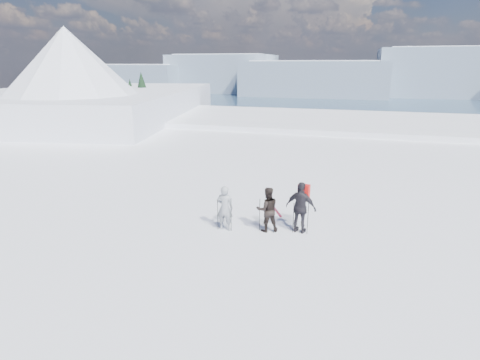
# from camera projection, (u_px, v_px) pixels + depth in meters

# --- Properties ---
(lake_basin) EXTENTS (820.00, 820.00, 71.62)m
(lake_basin) POSITION_uv_depth(u_px,v_px,m) (322.00, 181.00, 41.63)
(lake_basin) COLOR white
(lake_basin) RESTS_ON ground
(far_mountain_range) EXTENTS (770.00, 110.00, 53.00)m
(far_mountain_range) POSITION_uv_depth(u_px,v_px,m) (377.00, 75.00, 423.29)
(far_mountain_range) COLOR slate
(far_mountain_range) RESTS_ON ground
(near_ridge) EXTENTS (31.37, 35.68, 25.62)m
(near_ridge) POSITION_uv_depth(u_px,v_px,m) (109.00, 142.00, 47.21)
(near_ridge) COLOR white
(near_ridge) RESTS_ON ground
(skier_grey) EXTENTS (0.64, 0.42, 1.74)m
(skier_grey) POSITION_uv_depth(u_px,v_px,m) (225.00, 208.00, 13.98)
(skier_grey) COLOR gray
(skier_grey) RESTS_ON ground
(skier_dark) EXTENTS (1.03, 0.94, 1.72)m
(skier_dark) POSITION_uv_depth(u_px,v_px,m) (267.00, 209.00, 13.87)
(skier_dark) COLOR black
(skier_dark) RESTS_ON ground
(skier_pack) EXTENTS (1.21, 0.69, 1.95)m
(skier_pack) POSITION_uv_depth(u_px,v_px,m) (301.00, 208.00, 13.71)
(skier_pack) COLOR black
(skier_pack) RESTS_ON ground
(backpack) EXTENTS (0.45, 0.31, 0.60)m
(backpack) POSITION_uv_depth(u_px,v_px,m) (305.00, 173.00, 13.54)
(backpack) COLOR red
(backpack) RESTS_ON skier_pack
(ski_poles) EXTENTS (3.33, 0.57, 1.31)m
(ski_poles) POSITION_uv_depth(u_px,v_px,m) (264.00, 216.00, 13.87)
(ski_poles) COLOR black
(ski_poles) RESTS_ON ground
(skis_loose) EXTENTS (0.85, 1.70, 0.03)m
(skis_loose) POSITION_uv_depth(u_px,v_px,m) (274.00, 209.00, 16.16)
(skis_loose) COLOR black
(skis_loose) RESTS_ON ground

